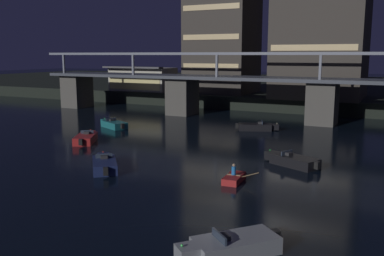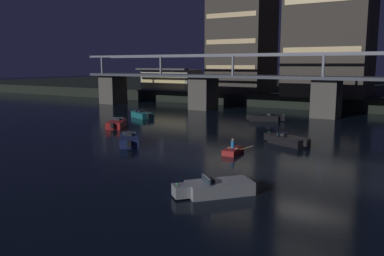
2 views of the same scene
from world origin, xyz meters
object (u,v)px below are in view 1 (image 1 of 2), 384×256
object	(u,v)px
waterfront_pavilion	(143,79)
speedboat_near_left	(257,127)
river_bridge	(323,93)
speedboat_mid_left	(86,138)
speedboat_near_right	(113,124)
speedboat_mid_center	(104,164)
tower_west_low	(223,23)
speedboat_near_center	(232,246)
speedboat_far_center	(293,161)
dinghy_with_paddler	(234,178)

from	to	relation	value
waterfront_pavilion	speedboat_near_left	bearing A→B (deg)	-34.38
river_bridge	speedboat_mid_left	xyz separation A→B (m)	(-19.96, -23.17, -3.65)
waterfront_pavilion	speedboat_near_left	world-z (taller)	waterfront_pavilion
speedboat_mid_left	waterfront_pavilion	bearing A→B (deg)	114.23
speedboat_near_left	waterfront_pavilion	bearing A→B (deg)	145.62
river_bridge	waterfront_pavilion	distance (m)	37.69
river_bridge	waterfront_pavilion	world-z (taller)	river_bridge
river_bridge	speedboat_near_right	bearing A→B (deg)	-147.65
speedboat_near_right	speedboat_mid_center	xyz separation A→B (m)	(11.47, -16.39, 0.00)
tower_west_low	speedboat_near_center	size ratio (longest dim) A/B	5.53
tower_west_low	speedboat_mid_center	xyz separation A→B (m)	(9.15, -46.24, -14.21)
river_bridge	speedboat_near_center	xyz separation A→B (m)	(2.96, -40.04, -3.65)
speedboat_near_left	speedboat_far_center	distance (m)	16.63
speedboat_near_center	speedboat_far_center	world-z (taller)	same
speedboat_near_left	speedboat_near_right	xyz separation A→B (m)	(-16.72, -6.23, 0.00)
river_bridge	tower_west_low	world-z (taller)	tower_west_low
speedboat_mid_center	dinghy_with_paddler	size ratio (longest dim) A/B	1.70
speedboat_near_center	speedboat_mid_center	distance (m)	17.07
dinghy_with_paddler	speedboat_near_right	bearing A→B (deg)	145.90
speedboat_near_left	river_bridge	bearing A→B (deg)	53.16
tower_west_low	speedboat_mid_center	size ratio (longest dim) A/B	5.50
river_bridge	tower_west_low	distance (m)	27.78
speedboat_mid_left	speedboat_far_center	world-z (taller)	same
waterfront_pavilion	speedboat_near_center	xyz separation A→B (m)	(38.71, -51.95, -4.02)
tower_west_low	speedboat_near_right	world-z (taller)	tower_west_low
river_bridge	speedboat_near_left	world-z (taller)	river_bridge
river_bridge	waterfront_pavilion	xyz separation A→B (m)	(-35.75, 11.91, 0.38)
tower_west_low	speedboat_far_center	bearing A→B (deg)	-59.79
speedboat_far_center	dinghy_with_paddler	world-z (taller)	dinghy_with_paddler
waterfront_pavilion	speedboat_mid_left	world-z (taller)	waterfront_pavilion
speedboat_near_center	tower_west_low	bearing A→B (deg)	113.07
speedboat_mid_left	speedboat_near_center	bearing A→B (deg)	-36.34
speedboat_near_left	speedboat_near_right	bearing A→B (deg)	-159.57
river_bridge	speedboat_near_right	size ratio (longest dim) A/B	17.96
waterfront_pavilion	speedboat_far_center	world-z (taller)	waterfront_pavilion
tower_west_low	speedboat_near_right	xyz separation A→B (m)	(-2.32, -29.86, -14.21)
speedboat_near_right	speedboat_mid_left	bearing A→B (deg)	-71.01
waterfront_pavilion	tower_west_low	bearing A→B (deg)	12.71
waterfront_pavilion	speedboat_near_right	bearing A→B (deg)	-64.15
speedboat_near_center	speedboat_mid_left	xyz separation A→B (m)	(-22.92, 16.86, 0.00)
speedboat_near_right	waterfront_pavilion	bearing A→B (deg)	115.85
tower_west_low	speedboat_mid_left	world-z (taller)	tower_west_low
speedboat_mid_left	tower_west_low	bearing A→B (deg)	90.98
speedboat_near_right	speedboat_far_center	xyz separation A→B (m)	(24.60, -8.42, 0.00)
tower_west_low	speedboat_near_center	xyz separation A→B (m)	(23.58, -55.37, -14.21)
speedboat_mid_center	speedboat_mid_left	bearing A→B (deg)	137.66
river_bridge	dinghy_with_paddler	distance (m)	29.62
speedboat_near_left	dinghy_with_paddler	bearing A→B (deg)	-76.16
speedboat_near_center	dinghy_with_paddler	bearing A→B (deg)	110.47
tower_west_low	speedboat_mid_left	xyz separation A→B (m)	(0.66, -38.50, -14.21)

